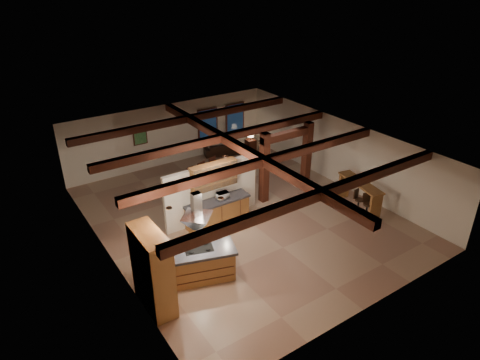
# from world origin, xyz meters

# --- Properties ---
(ground) EXTENTS (12.00, 12.00, 0.00)m
(ground) POSITION_xyz_m (0.00, 0.00, 0.00)
(ground) COLOR tan
(ground) RESTS_ON ground
(room_walls) EXTENTS (12.00, 12.00, 12.00)m
(room_walls) POSITION_xyz_m (0.00, 0.00, 1.78)
(room_walls) COLOR silver
(room_walls) RESTS_ON ground
(ceiling_beams) EXTENTS (10.00, 12.00, 0.28)m
(ceiling_beams) POSITION_xyz_m (0.00, 0.00, 2.76)
(ceiling_beams) COLOR #411A10
(ceiling_beams) RESTS_ON room_walls
(timber_posts) EXTENTS (2.50, 0.30, 2.90)m
(timber_posts) POSITION_xyz_m (2.50, 0.50, 1.76)
(timber_posts) COLOR #411A10
(timber_posts) RESTS_ON ground
(partition_wall) EXTENTS (3.80, 0.18, 2.20)m
(partition_wall) POSITION_xyz_m (-1.00, 0.50, 1.10)
(partition_wall) COLOR silver
(partition_wall) RESTS_ON ground
(pantry_cabinet) EXTENTS (0.67, 1.60, 2.40)m
(pantry_cabinet) POSITION_xyz_m (-4.67, -2.60, 1.20)
(pantry_cabinet) COLOR brown
(pantry_cabinet) RESTS_ON ground
(back_counter) EXTENTS (2.50, 0.66, 0.94)m
(back_counter) POSITION_xyz_m (-1.00, 0.11, 0.48)
(back_counter) COLOR brown
(back_counter) RESTS_ON ground
(upper_display_cabinet) EXTENTS (1.80, 0.36, 0.95)m
(upper_display_cabinet) POSITION_xyz_m (-1.00, 0.31, 1.85)
(upper_display_cabinet) COLOR brown
(upper_display_cabinet) RESTS_ON partition_wall
(range_hood) EXTENTS (1.10, 1.10, 1.40)m
(range_hood) POSITION_xyz_m (-3.05, -2.21, 1.78)
(range_hood) COLOR silver
(range_hood) RESTS_ON room_walls
(back_windows) EXTENTS (2.70, 0.07, 1.70)m
(back_windows) POSITION_xyz_m (2.80, 5.93, 1.50)
(back_windows) COLOR #411A10
(back_windows) RESTS_ON room_walls
(framed_art) EXTENTS (0.65, 0.05, 0.85)m
(framed_art) POSITION_xyz_m (-1.50, 5.94, 1.70)
(framed_art) COLOR #411A10
(framed_art) RESTS_ON room_walls
(recessed_cans) EXTENTS (3.16, 2.46, 0.03)m
(recessed_cans) POSITION_xyz_m (-2.53, -1.93, 2.87)
(recessed_cans) COLOR silver
(recessed_cans) RESTS_ON room_walls
(kitchen_island) EXTENTS (2.37, 1.73, 1.06)m
(kitchen_island) POSITION_xyz_m (-3.05, -2.21, 0.53)
(kitchen_island) COLOR brown
(kitchen_island) RESTS_ON ground
(dining_table) EXTENTS (1.62, 0.91, 0.57)m
(dining_table) POSITION_xyz_m (0.07, 2.48, 0.29)
(dining_table) COLOR #38170E
(dining_table) RESTS_ON ground
(sofa) EXTENTS (2.08, 1.29, 0.57)m
(sofa) POSITION_xyz_m (2.59, 5.50, 0.28)
(sofa) COLOR black
(sofa) RESTS_ON ground
(microwave) EXTENTS (0.45, 0.30, 0.25)m
(microwave) POSITION_xyz_m (-0.77, 0.11, 1.06)
(microwave) COLOR silver
(microwave) RESTS_ON back_counter
(bar_counter) EXTENTS (0.96, 2.25, 1.15)m
(bar_counter) POSITION_xyz_m (4.08, -2.06, 0.77)
(bar_counter) COLOR brown
(bar_counter) RESTS_ON ground
(side_table) EXTENTS (0.48, 0.48, 0.57)m
(side_table) POSITION_xyz_m (4.03, 5.13, 0.28)
(side_table) COLOR #411A10
(side_table) RESTS_ON ground
(table_lamp) EXTENTS (0.31, 0.31, 0.36)m
(table_lamp) POSITION_xyz_m (4.03, 5.13, 0.82)
(table_lamp) COLOR black
(table_lamp) RESTS_ON side_table
(bar_stool_a) EXTENTS (0.39, 0.40, 1.04)m
(bar_stool_a) POSITION_xyz_m (3.72, -2.77, 0.53)
(bar_stool_a) COLOR black
(bar_stool_a) RESTS_ON ground
(bar_stool_b) EXTENTS (0.35, 0.37, 1.01)m
(bar_stool_b) POSITION_xyz_m (3.72, -2.33, 0.51)
(bar_stool_b) COLOR black
(bar_stool_b) RESTS_ON ground
(dining_chairs) EXTENTS (2.21, 2.21, 1.16)m
(dining_chairs) POSITION_xyz_m (0.07, 2.48, 0.59)
(dining_chairs) COLOR #411A10
(dining_chairs) RESTS_ON ground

